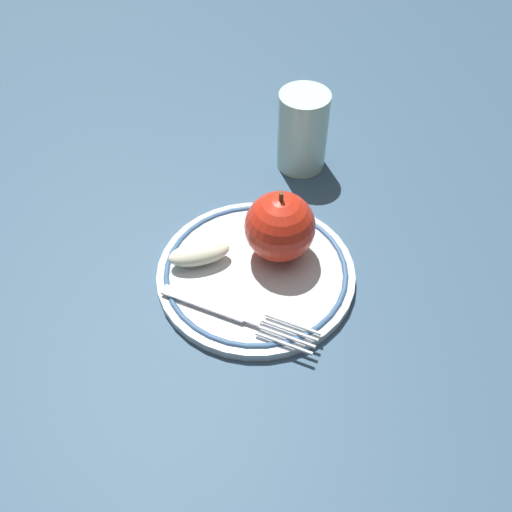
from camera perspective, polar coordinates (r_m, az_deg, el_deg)
The scene contains 6 objects.
ground_plane at distance 0.61m, azimuth 0.46°, elevation -3.04°, with size 2.00×2.00×0.00m, color #34526C.
plate at distance 0.61m, azimuth 0.00°, elevation -1.65°, with size 0.21×0.21×0.01m.
apple_red_whole at distance 0.59m, azimuth 2.41°, elevation 2.95°, with size 0.07×0.07×0.08m.
apple_slice_front at distance 0.61m, azimuth -5.72°, elevation 0.26°, with size 0.07×0.03×0.02m, color #E9EBCC.
fork at distance 0.57m, azimuth -2.33°, elevation -5.80°, with size 0.17×0.04×0.00m.
drinking_glass at distance 0.72m, azimuth 4.67°, elevation 12.37°, with size 0.06×0.06×0.10m, color silver.
Camera 1 is at (-0.10, 0.36, 0.47)m, focal length 40.00 mm.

